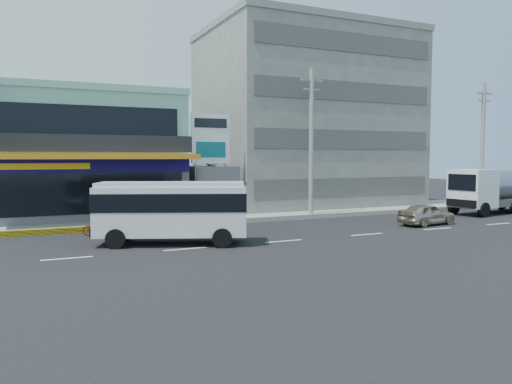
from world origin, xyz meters
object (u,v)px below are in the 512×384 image
at_px(shop_building, 81,159).
at_px(satellite_dish, 209,165).
at_px(concrete_building, 305,123).
at_px(utility_pole_near, 311,142).
at_px(motorcycle_rider, 98,222).
at_px(utility_pole_far, 483,144).
at_px(billboard, 210,145).
at_px(sedan, 427,214).
at_px(tanker_truck, 494,189).
at_px(minibus, 172,207).

xyz_separation_m(shop_building, satellite_dish, (8.00, -2.95, -0.42)).
height_order(concrete_building, utility_pole_near, concrete_building).
xyz_separation_m(utility_pole_near, motorcycle_rider, (-14.01, -1.66, -4.47)).
bearing_deg(utility_pole_far, motorcycle_rider, -176.83).
distance_m(billboard, sedan, 14.17).
bearing_deg(tanker_truck, concrete_building, 132.37).
bearing_deg(satellite_dish, billboard, -105.52).
relative_size(satellite_dish, billboard, 0.22).
relative_size(sedan, tanker_truck, 0.46).
bearing_deg(concrete_building, satellite_dish, -158.20).
xyz_separation_m(utility_pole_near, tanker_truck, (13.73, -3.07, -3.40)).
bearing_deg(satellite_dish, shop_building, 159.79).
bearing_deg(minibus, utility_pole_far, 12.24).
relative_size(billboard, utility_pole_far, 0.69).
bearing_deg(concrete_building, utility_pole_near, -117.76).
xyz_separation_m(concrete_building, satellite_dish, (-10.00, -4.00, -3.42)).
height_order(shop_building, concrete_building, concrete_building).
relative_size(concrete_building, utility_pole_far, 1.60).
distance_m(utility_pole_near, motorcycle_rider, 14.79).
height_order(billboard, sedan, billboard).
bearing_deg(utility_pole_near, tanker_truck, -12.59).
height_order(satellite_dish, sedan, satellite_dish).
relative_size(shop_building, utility_pole_near, 1.24).
bearing_deg(billboard, minibus, -121.43).
relative_size(billboard, sedan, 1.78).
relative_size(concrete_building, satellite_dish, 10.67).
xyz_separation_m(satellite_dish, billboard, (-0.50, -1.80, 1.35)).
xyz_separation_m(billboard, sedan, (11.12, -7.67, -4.27)).
height_order(shop_building, utility_pole_near, utility_pole_near).
relative_size(shop_building, satellite_dish, 8.27).
xyz_separation_m(concrete_building, tanker_truck, (9.73, -10.67, -5.25)).
relative_size(satellite_dish, motorcycle_rider, 0.73).
distance_m(billboard, utility_pole_near, 6.75).
distance_m(minibus, motorcycle_rider, 5.19).
distance_m(shop_building, minibus, 12.95).
height_order(concrete_building, minibus, concrete_building).
bearing_deg(tanker_truck, sedan, -162.89).
xyz_separation_m(billboard, utility_pole_near, (6.50, -1.80, 0.22)).
bearing_deg(utility_pole_near, billboard, 164.52).
distance_m(concrete_building, sedan, 14.90).
height_order(utility_pole_near, tanker_truck, utility_pole_near).
height_order(utility_pole_near, motorcycle_rider, utility_pole_near).
xyz_separation_m(minibus, sedan, (15.83, 0.03, -1.09)).
distance_m(utility_pole_far, tanker_truck, 5.11).
relative_size(concrete_building, billboard, 2.32).
xyz_separation_m(satellite_dish, motorcycle_rider, (-8.01, -5.26, -2.89)).
bearing_deg(sedan, motorcycle_rider, 70.06).
distance_m(concrete_building, minibus, 21.00).
xyz_separation_m(concrete_building, sedan, (0.62, -13.47, -6.34)).
bearing_deg(utility_pole_near, shop_building, 154.94).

